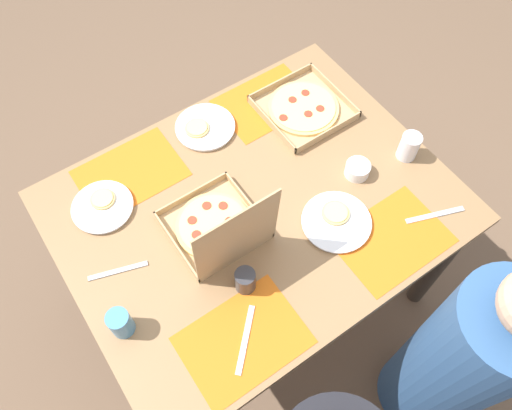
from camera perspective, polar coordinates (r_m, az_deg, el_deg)
name	(u,v)px	position (r m, az deg, el deg)	size (l,w,h in m)	color
ground_plane	(256,288)	(2.43, 0.00, -9.29)	(6.00, 6.00, 0.00)	brown
dining_table	(256,222)	(1.83, 0.00, -1.87)	(1.31, 1.02, 0.77)	#3F3328
placemat_near_left	(266,102)	(2.01, 1.11, 11.51)	(0.36, 0.26, 0.00)	orange
placemat_near_right	(130,173)	(1.86, -13.96, 3.50)	(0.36, 0.26, 0.00)	orange
placemat_far_left	(392,239)	(1.73, 15.02, -3.74)	(0.36, 0.26, 0.00)	orange
placemat_far_right	(243,340)	(1.55, -1.45, -14.95)	(0.36, 0.26, 0.00)	orange
pizza_box_corner_left	(218,228)	(1.64, -4.26, -2.57)	(0.29, 0.31, 0.32)	tan
pizza_box_corner_right	(303,108)	(1.98, 5.35, 10.82)	(0.31, 0.31, 0.04)	tan
plate_near_right	(103,206)	(1.79, -16.86, -0.15)	(0.21, 0.21, 0.03)	white
plate_near_left	(336,221)	(1.71, 9.01, -1.80)	(0.23, 0.23, 0.03)	white
plate_far_right	(204,127)	(1.92, -5.82, 8.68)	(0.22, 0.22, 0.03)	white
cup_spare	(121,323)	(1.56, -15.00, -12.69)	(0.07, 0.07, 0.10)	teal
cup_clear_right	(409,146)	(1.88, 16.83, 6.32)	(0.07, 0.07, 0.11)	silver
cup_dark	(245,280)	(1.56, -1.22, -8.48)	(0.06, 0.06, 0.09)	#333338
condiment_bowl	(357,169)	(1.82, 11.34, 3.95)	(0.09, 0.09, 0.05)	white
knife_by_far_left	(245,339)	(1.55, -1.21, -14.87)	(0.21, 0.02, 0.01)	#B7B7BC
fork_by_far_right	(118,271)	(1.68, -15.25, -7.16)	(0.19, 0.02, 0.01)	#B7B7BC
knife_by_near_right	(435,215)	(1.81, 19.48, -1.06)	(0.21, 0.02, 0.01)	#B7B7BC
diner_left_seat	(458,361)	(1.90, 21.77, -16.01)	(0.32, 0.32, 1.19)	#33598C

